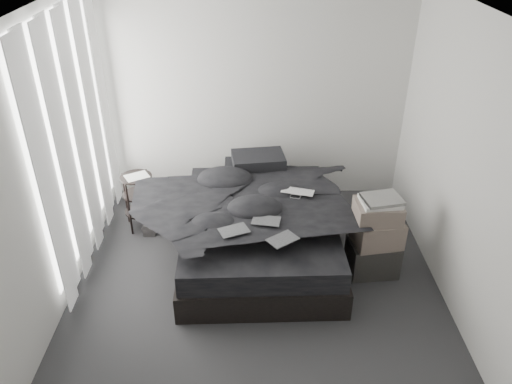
{
  "coord_description": "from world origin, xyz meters",
  "views": [
    {
      "loc": [
        -0.04,
        -3.56,
        3.32
      ],
      "look_at": [
        0.0,
        0.8,
        0.75
      ],
      "focal_mm": 35.0,
      "sensor_mm": 36.0,
      "label": 1
    }
  ],
  "objects_px": {
    "bed": "(259,241)",
    "laptop": "(297,188)",
    "box_lower": "(372,256)",
    "side_stand": "(139,202)"
  },
  "relations": [
    {
      "from": "bed",
      "to": "laptop",
      "type": "bearing_deg",
      "value": 7.5
    },
    {
      "from": "laptop",
      "to": "box_lower",
      "type": "relative_size",
      "value": 0.7
    },
    {
      "from": "side_stand",
      "to": "box_lower",
      "type": "distance_m",
      "value": 2.66
    },
    {
      "from": "bed",
      "to": "box_lower",
      "type": "xyz_separation_m",
      "value": [
        1.15,
        -0.31,
        0.03
      ]
    },
    {
      "from": "bed",
      "to": "side_stand",
      "type": "bearing_deg",
      "value": 157.38
    },
    {
      "from": "bed",
      "to": "side_stand",
      "type": "relative_size",
      "value": 3.24
    },
    {
      "from": "bed",
      "to": "box_lower",
      "type": "relative_size",
      "value": 4.38
    },
    {
      "from": "box_lower",
      "to": "laptop",
      "type": "bearing_deg",
      "value": 153.84
    },
    {
      "from": "side_stand",
      "to": "box_lower",
      "type": "height_order",
      "value": "side_stand"
    },
    {
      "from": "side_stand",
      "to": "bed",
      "type": "bearing_deg",
      "value": -21.2
    }
  ]
}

